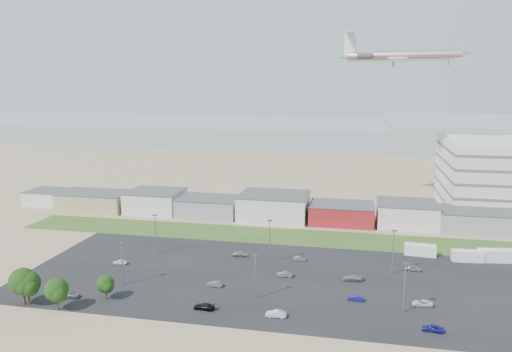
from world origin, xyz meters
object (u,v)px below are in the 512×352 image
(parked_car_3, at_px, (204,306))
(parked_car_6, at_px, (240,254))
(parked_car_5, at_px, (120,262))
(parked_car_11, at_px, (300,259))
(parked_car_8, at_px, (413,268))
(box_trailer_a, at_px, (420,250))
(parked_car_1, at_px, (356,298))
(parked_car_12, at_px, (352,278))
(parked_car_10, at_px, (70,294))
(parked_car_13, at_px, (276,314))
(parked_car_2, at_px, (433,328))
(parked_car_4, at_px, (215,284))
(parked_car_0, at_px, (422,303))
(parked_car_7, at_px, (285,274))
(airliner, at_px, (403,56))

(parked_car_3, bearing_deg, parked_car_6, -173.70)
(parked_car_5, relative_size, parked_car_11, 1.07)
(parked_car_5, bearing_deg, parked_car_8, 91.34)
(box_trailer_a, xyz_separation_m, parked_car_1, (-15.98, -31.26, -0.93))
(parked_car_3, relative_size, parked_car_12, 0.95)
(parked_car_1, height_order, parked_car_10, parked_car_10)
(parked_car_11, relative_size, parked_car_13, 0.84)
(parked_car_10, height_order, parked_car_13, parked_car_10)
(parked_car_3, height_order, parked_car_6, parked_car_3)
(parked_car_6, distance_m, parked_car_12, 30.33)
(parked_car_2, bearing_deg, parked_car_3, -82.30)
(parked_car_4, bearing_deg, parked_car_11, 145.28)
(parked_car_0, bearing_deg, parked_car_7, -112.46)
(parked_car_2, bearing_deg, parked_car_13, -81.80)
(airliner, height_order, parked_car_3, airliner)
(parked_car_4, relative_size, parked_car_10, 0.79)
(airliner, relative_size, parked_car_8, 12.48)
(parked_car_1, xyz_separation_m, parked_car_8, (13.18, 19.49, 0.08))
(parked_car_11, bearing_deg, parked_car_7, 165.46)
(parked_car_10, xyz_separation_m, parked_car_13, (43.39, 0.00, -0.01))
(parked_car_4, bearing_deg, parked_car_3, 10.26)
(box_trailer_a, distance_m, parked_car_13, 51.89)
(parked_car_0, bearing_deg, parked_car_1, -93.40)
(parked_car_2, distance_m, parked_car_6, 53.35)
(parked_car_4, xyz_separation_m, parked_car_10, (-27.92, -11.63, 0.06))
(box_trailer_a, bearing_deg, parked_car_1, -111.31)
(airliner, relative_size, parked_car_3, 10.84)
(parked_car_0, distance_m, parked_car_3, 43.42)
(parked_car_12, bearing_deg, parked_car_13, -33.88)
(parked_car_6, bearing_deg, box_trailer_a, -83.34)
(parked_car_4, height_order, parked_car_11, parked_car_4)
(parked_car_5, height_order, parked_car_11, parked_car_5)
(parked_car_13, bearing_deg, parked_car_7, -178.84)
(box_trailer_a, height_order, parked_car_5, box_trailer_a)
(parked_car_7, bearing_deg, parked_car_5, -91.91)
(box_trailer_a, distance_m, parked_car_1, 35.11)
(parked_car_6, relative_size, parked_car_12, 0.92)
(parked_car_1, relative_size, parked_car_11, 1.01)
(parked_car_4, xyz_separation_m, parked_car_8, (43.43, 18.39, 0.04))
(box_trailer_a, relative_size, parked_car_1, 2.36)
(parked_car_6, xyz_separation_m, parked_car_11, (15.54, -0.01, -0.05))
(box_trailer_a, distance_m, parked_car_7, 38.65)
(airliner, height_order, parked_car_5, airliner)
(parked_car_7, height_order, parked_car_11, parked_car_7)
(parked_car_0, relative_size, parked_car_4, 1.14)
(parked_car_11, bearing_deg, parked_car_13, 174.89)
(parked_car_5, distance_m, parked_car_8, 70.76)
(parked_car_1, distance_m, parked_car_7, 18.83)
(parked_car_6, relative_size, parked_car_13, 1.05)
(parked_car_11, bearing_deg, parked_car_5, 101.54)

